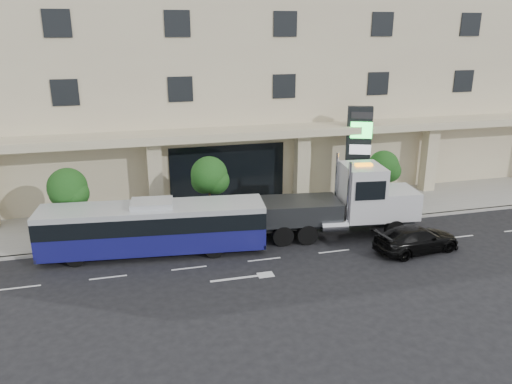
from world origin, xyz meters
TOP-DOWN VIEW (x-y plane):
  - ground at (0.00, 0.00)m, footprint 120.00×120.00m
  - sidewalk at (0.00, 5.00)m, footprint 120.00×6.00m
  - curb at (0.00, 2.00)m, footprint 120.00×0.30m
  - convention_center at (-0.00, 15.42)m, footprint 60.00×17.60m
  - tree_left at (-9.97, 3.59)m, footprint 2.27×2.20m
  - tree_mid at (-1.97, 3.59)m, footprint 2.28×2.20m
  - tree_right at (9.53, 3.59)m, footprint 2.10×2.00m
  - city_bus at (-5.57, 0.81)m, footprint 12.16×3.80m
  - tow_truck at (5.56, 0.62)m, footprint 10.49×3.63m
  - black_sedan at (8.38, -2.57)m, footprint 5.16×2.61m
  - signage_pylon at (8.67, 5.74)m, footprint 1.74×1.18m

SIDE VIEW (x-z plane):
  - ground at x=0.00m, z-range 0.00..0.00m
  - sidewalk at x=0.00m, z-range 0.00..0.15m
  - curb at x=0.00m, z-range 0.00..0.15m
  - black_sedan at x=8.38m, z-range 0.00..1.44m
  - city_bus at x=-5.57m, z-range 0.03..3.06m
  - tow_truck at x=5.56m, z-range -0.42..4.33m
  - tree_right at x=9.53m, z-range 1.01..5.06m
  - tree_left at x=-9.97m, z-range 1.00..5.22m
  - tree_mid at x=-1.97m, z-range 1.07..5.45m
  - signage_pylon at x=8.67m, z-range 0.20..6.83m
  - convention_center at x=0.00m, z-range -0.03..19.97m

